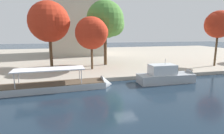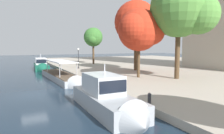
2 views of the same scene
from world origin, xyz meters
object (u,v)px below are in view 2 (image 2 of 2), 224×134
Objects in this scene: tour_boat_1 at (63,78)px; mooring_bollard_0 at (149,98)px; motor_yacht_2 at (109,101)px; motor_yacht_0 at (41,66)px; tree_1 at (93,38)px; lamp_post at (78,55)px; tree_0 at (136,22)px; tree_4 at (183,8)px; tree_3 at (140,30)px.

mooring_bollard_0 is at bearing 6.32° from tour_boat_1.
motor_yacht_2 reaches higher than mooring_bollard_0.
tree_1 reaches higher than motor_yacht_0.
tree_0 reaches higher than lamp_post.
tour_boat_1 is at bearing 6.75° from motor_yacht_0.
tour_boat_1 is 1.17× the size of tree_4.
motor_yacht_2 is 15.16m from tree_3.
lamp_post is (6.25, 6.33, 2.46)m from motor_yacht_0.
tree_0 reaches higher than tour_boat_1.
mooring_bollard_0 is at bearing 70.02° from motor_yacht_2.
lamp_post is at bearing 174.31° from mooring_bollard_0.
tree_0 is 16.88m from tree_1.
tree_4 reaches higher than tour_boat_1.
motor_yacht_2 is 1.02× the size of tree_1.
tree_3 is at bearing 14.45° from lamp_post.
tree_3 reaches higher than tour_boat_1.
tree_0 is at bearing 48.13° from lamp_post.
tree_3 is at bearing 28.72° from motor_yacht_0.
lamp_post is 16.48m from tree_3.
tree_4 reaches higher than motor_yacht_2.
tour_boat_1 is 18.70× the size of mooring_bollard_0.
motor_yacht_0 is 9.22m from lamp_post.
tree_1 reaches higher than mooring_bollard_0.
tree_3 reaches higher than lamp_post.
tree_1 is 0.70× the size of tree_4.
motor_yacht_0 reaches higher than mooring_bollard_0.
lamp_post is 21.74m from tree_4.
lamp_post is at bearing -165.55° from tree_3.
motor_yacht_2 is at bearing -19.66° from tree_1.
tour_boat_1 is at bearing -81.85° from tree_0.
mooring_bollard_0 is 15.86m from tree_4.
tree_3 is at bearing 136.56° from motor_yacht_2.
tree_1 is 28.19m from tree_4.
tree_4 is at bearing 115.42° from motor_yacht_2.
motor_yacht_2 is (31.65, 0.78, 0.08)m from motor_yacht_0.
motor_yacht_2 is (15.79, -0.17, 0.52)m from tour_boat_1.
tree_0 is at bearing 142.13° from motor_yacht_2.
tree_4 reaches higher than tree_3.
tree_1 is (-9.02, 6.75, 4.00)m from lamp_post.
tree_0 is 0.96× the size of tree_4.
tree_1 is (-16.64, -1.75, -2.18)m from tree_0.
tree_1 is at bearing 173.57° from tree_3.
mooring_bollard_0 is 26.71m from lamp_post.
lamp_post is at bearing 168.13° from motor_yacht_2.
tree_0 is at bearing 95.27° from tour_boat_1.
motor_yacht_2 is 3.11m from mooring_bollard_0.
tree_1 is (-35.51, 9.39, 6.18)m from mooring_bollard_0.
lamp_post is at bearing -156.68° from tree_4.
tour_boat_1 is 16.70m from tree_0.
tree_3 is 6.10m from tree_4.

